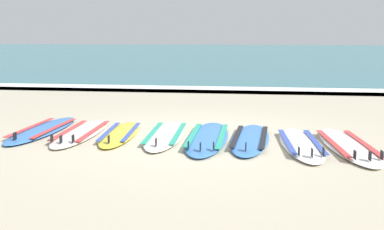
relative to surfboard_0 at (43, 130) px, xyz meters
The scene contains 11 objects.
ground_plane 2.56m from the surfboard_0, ahead, with size 80.00×80.00×0.00m, color #B7AD93.
sea 35.65m from the surfboard_0, 85.89° to the left, with size 80.00×60.00×0.10m, color teal.
wave_foam_strip 6.50m from the surfboard_0, 66.87° to the left, with size 80.00×0.83×0.11m, color white.
surfboard_0 is the anchor object (origin of this frame).
surfboard_1 0.74m from the surfboard_0, 10.31° to the right, with size 0.69×2.34×0.18m.
surfboard_2 1.39m from the surfboard_0, ahead, with size 0.68×2.08×0.18m.
surfboard_3 2.14m from the surfboard_0, ahead, with size 0.67×2.32×0.18m.
surfboard_4 2.82m from the surfboard_0, ahead, with size 0.65×2.52×0.18m.
surfboard_5 3.48m from the surfboard_0, ahead, with size 0.69×2.31×0.18m.
surfboard_6 4.24m from the surfboard_0, ahead, with size 0.72×2.30×0.18m.
surfboard_7 4.90m from the surfboard_0, ahead, with size 0.84×2.48×0.18m.
Camera 1 is at (0.99, -7.19, 1.62)m, focal length 43.75 mm.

